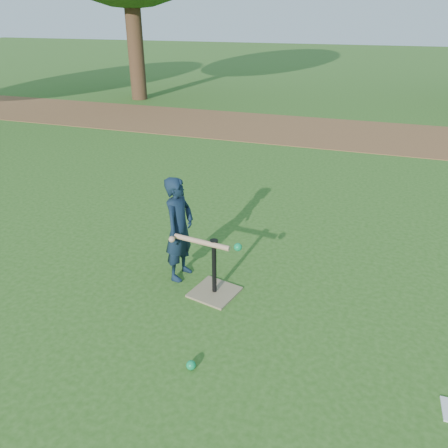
% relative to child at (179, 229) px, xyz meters
% --- Properties ---
extents(ground, '(80.00, 80.00, 0.00)m').
position_rel_child_xyz_m(ground, '(0.28, -0.57, -0.57)').
color(ground, '#285116').
rests_on(ground, ground).
extents(dirt_strip, '(24.00, 3.00, 0.01)m').
position_rel_child_xyz_m(dirt_strip, '(0.28, 6.93, -0.56)').
color(dirt_strip, brown).
rests_on(dirt_strip, ground).
extents(child, '(0.31, 0.44, 1.13)m').
position_rel_child_xyz_m(child, '(0.00, 0.00, 0.00)').
color(child, black).
rests_on(child, ground).
extents(wiffle_ball_ground, '(0.08, 0.08, 0.08)m').
position_rel_child_xyz_m(wiffle_ball_ground, '(0.64, -1.25, -0.53)').
color(wiffle_ball_ground, '#0B8245').
rests_on(wiffle_ball_ground, ground).
extents(batting_tee, '(0.51, 0.51, 0.61)m').
position_rel_child_xyz_m(batting_tee, '(0.46, -0.20, -0.46)').
color(batting_tee, '#867355').
rests_on(batting_tee, ground).
extents(swing_action, '(0.73, 0.15, 0.08)m').
position_rel_child_xyz_m(swing_action, '(0.38, -0.21, 0.01)').
color(swing_action, tan).
rests_on(swing_action, ground).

